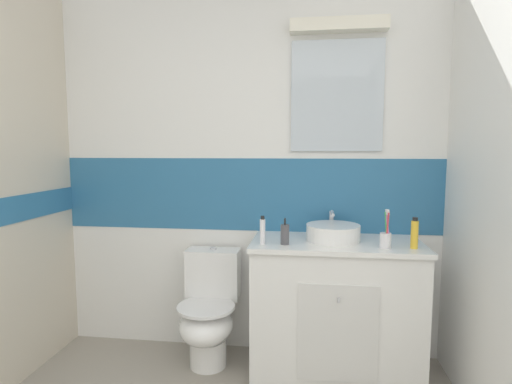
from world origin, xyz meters
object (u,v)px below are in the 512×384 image
object	(u,v)px
toothpaste_tube_upright	(263,231)
sink_basin	(333,232)
toilet	(209,312)
soap_dispenser	(285,234)
deodorant_spray_can	(415,234)
toothbrush_cup	(386,237)

from	to	relation	value
toothpaste_tube_upright	sink_basin	bearing A→B (deg)	19.53
toilet	toothpaste_tube_upright	bearing A→B (deg)	-21.15
soap_dispenser	toothpaste_tube_upright	size ratio (longest dim) A/B	0.94
toilet	soap_dispenser	xyz separation A→B (m)	(0.50, -0.14, 0.56)
soap_dispenser	deodorant_spray_can	bearing A→B (deg)	-0.36
toilet	deodorant_spray_can	xyz separation A→B (m)	(1.24, -0.14, 0.58)
toothbrush_cup	deodorant_spray_can	distance (m)	0.16
sink_basin	toothbrush_cup	size ratio (longest dim) A/B	1.67
deodorant_spray_can	toothpaste_tube_upright	size ratio (longest dim) A/B	1.06
toothpaste_tube_upright	toothbrush_cup	bearing A→B (deg)	-0.36
toilet	toothpaste_tube_upright	size ratio (longest dim) A/B	4.43
toilet	soap_dispenser	distance (m)	0.77
toilet	soap_dispenser	bearing A→B (deg)	-15.06
toothbrush_cup	soap_dispenser	world-z (taller)	toothbrush_cup
soap_dispenser	sink_basin	bearing A→B (deg)	26.08
sink_basin	soap_dispenser	world-z (taller)	sink_basin
sink_basin	soap_dispenser	size ratio (longest dim) A/B	2.34
soap_dispenser	toothpaste_tube_upright	xyz separation A→B (m)	(-0.13, -0.01, 0.02)
toothbrush_cup	toothpaste_tube_upright	bearing A→B (deg)	179.64
sink_basin	soap_dispenser	distance (m)	0.32
toilet	toothbrush_cup	world-z (taller)	toothbrush_cup
toothbrush_cup	deodorant_spray_can	size ratio (longest dim) A/B	1.25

